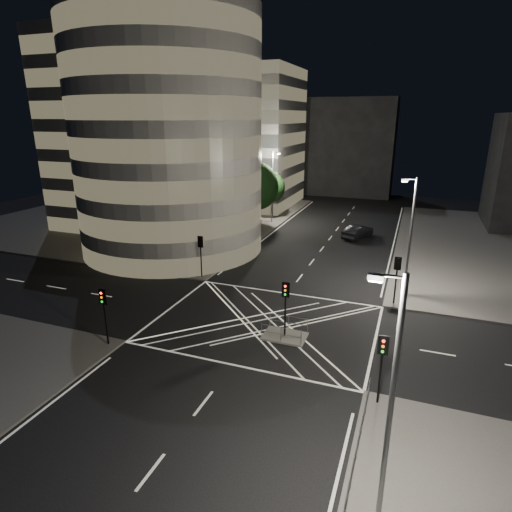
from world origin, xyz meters
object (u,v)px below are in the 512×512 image
at_px(traffic_signal_nr, 382,357).
at_px(street_lamp_right_near, 390,399).
at_px(street_lamp_left_near, 218,210).
at_px(sedan, 358,232).
at_px(central_island, 285,336).
at_px(traffic_signal_fr, 397,272).
at_px(street_lamp_left_far, 273,185).
at_px(traffic_signal_nl, 104,306).
at_px(street_lamp_right_far, 410,234).
at_px(traffic_signal_island, 286,299).
at_px(traffic_signal_fl, 201,249).

xyz_separation_m(traffic_signal_nr, street_lamp_right_near, (0.64, -7.20, 2.63)).
bearing_deg(street_lamp_left_near, sedan, 48.26).
distance_m(central_island, traffic_signal_fr, 11.10).
bearing_deg(central_island, traffic_signal_fr, 50.67).
relative_size(traffic_signal_nr, street_lamp_right_near, 0.40).
height_order(street_lamp_left_far, street_lamp_right_near, same).
bearing_deg(street_lamp_left_far, traffic_signal_nl, -89.01).
distance_m(central_island, street_lamp_right_far, 13.98).
bearing_deg(street_lamp_right_near, traffic_signal_nl, 158.45).
xyz_separation_m(central_island, street_lamp_left_near, (-11.44, 13.50, 5.47)).
bearing_deg(traffic_signal_nl, street_lamp_left_near, 91.94).
bearing_deg(central_island, street_lamp_right_near, -59.25).
height_order(traffic_signal_fr, street_lamp_left_far, street_lamp_left_far).
height_order(traffic_signal_nr, street_lamp_left_far, street_lamp_left_far).
relative_size(traffic_signal_fr, traffic_signal_nr, 1.00).
bearing_deg(traffic_signal_nr, traffic_signal_nl, 180.00).
bearing_deg(street_lamp_left_far, traffic_signal_island, -70.05).
distance_m(traffic_signal_island, street_lamp_right_far, 13.13).
height_order(street_lamp_left_near, street_lamp_right_far, same).
xyz_separation_m(street_lamp_right_far, sedan, (-6.23, 17.17, -4.68)).
bearing_deg(street_lamp_left_near, street_lamp_right_far, -9.03).
bearing_deg(traffic_signal_fl, traffic_signal_island, -37.54).
relative_size(traffic_signal_nr, street_lamp_left_far, 0.40).
xyz_separation_m(traffic_signal_fr, traffic_signal_nr, (0.00, -13.60, 0.00)).
xyz_separation_m(traffic_signal_nl, street_lamp_right_far, (18.24, 15.80, 2.63)).
bearing_deg(traffic_signal_fr, traffic_signal_fl, 180.00).
bearing_deg(traffic_signal_island, sedan, 87.50).
relative_size(traffic_signal_island, street_lamp_left_near, 0.40).
relative_size(traffic_signal_fr, street_lamp_left_far, 0.40).
bearing_deg(sedan, central_island, 107.49).
xyz_separation_m(street_lamp_left_near, street_lamp_right_far, (18.87, -3.00, 0.00)).
distance_m(traffic_signal_fr, street_lamp_left_near, 19.14).
relative_size(central_island, sedan, 0.58).
relative_size(central_island, street_lamp_right_near, 0.30).
distance_m(traffic_signal_nr, traffic_signal_island, 8.62).
bearing_deg(traffic_signal_fl, traffic_signal_nr, -37.69).
relative_size(traffic_signal_nr, sedan, 0.77).
bearing_deg(street_lamp_right_far, traffic_signal_fl, -173.12).
distance_m(traffic_signal_fl, street_lamp_right_far, 18.55).
relative_size(traffic_signal_fl, traffic_signal_nl, 1.00).
distance_m(traffic_signal_fl, traffic_signal_nl, 13.60).
xyz_separation_m(central_island, traffic_signal_nl, (-10.80, -5.30, 2.84)).
relative_size(traffic_signal_nr, street_lamp_right_far, 0.40).
height_order(central_island, traffic_signal_nl, traffic_signal_nl).
bearing_deg(traffic_signal_nl, central_island, 26.14).
xyz_separation_m(traffic_signal_island, street_lamp_left_far, (-11.44, 31.50, 2.63)).
distance_m(traffic_signal_fr, traffic_signal_nr, 13.60).
relative_size(street_lamp_right_far, sedan, 1.92).
bearing_deg(sedan, traffic_signal_fl, 78.19).
distance_m(traffic_signal_nl, street_lamp_right_near, 19.78).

